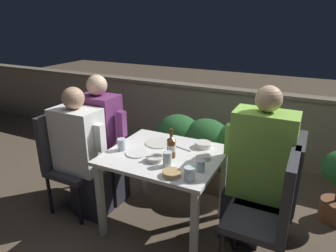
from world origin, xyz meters
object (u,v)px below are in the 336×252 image
(beer_bottle, at_px, (171,147))
(person_white_polo, at_px, (82,154))
(chair_right_near, at_px, (273,208))
(chair_left_far, at_px, (88,144))
(chair_left_near, at_px, (66,154))
(person_green_blouse, at_px, (256,169))
(chair_right_far, at_px, (282,186))
(person_purple_stripe, at_px, (104,140))

(beer_bottle, bearing_deg, person_white_polo, -172.55)
(chair_right_near, bearing_deg, chair_left_far, 170.87)
(chair_left_near, xyz_separation_m, person_green_blouse, (1.67, 0.30, 0.10))
(person_white_polo, relative_size, chair_right_far, 1.27)
(chair_left_near, relative_size, chair_right_near, 1.00)
(person_green_blouse, bearing_deg, chair_right_near, -60.54)
(person_white_polo, distance_m, person_green_blouse, 1.50)
(person_white_polo, height_order, person_purple_stripe, person_purple_stripe)
(person_purple_stripe, distance_m, chair_right_far, 1.64)
(person_white_polo, xyz_separation_m, person_purple_stripe, (0.03, 0.28, 0.04))
(person_purple_stripe, xyz_separation_m, beer_bottle, (0.81, -0.17, 0.16))
(chair_left_near, height_order, chair_left_far, same)
(chair_left_near, relative_size, beer_bottle, 3.98)
(chair_right_far, xyz_separation_m, person_green_blouse, (-0.20, 0.00, 0.10))
(person_green_blouse, relative_size, beer_bottle, 5.49)
(person_purple_stripe, xyz_separation_m, chair_right_near, (1.62, -0.29, -0.08))
(chair_right_far, xyz_separation_m, beer_bottle, (-0.83, -0.19, 0.24))
(chair_right_far, relative_size, person_green_blouse, 0.73)
(person_white_polo, distance_m, chair_right_near, 1.64)
(chair_left_far, height_order, person_green_blouse, person_green_blouse)
(chair_right_near, height_order, person_green_blouse, person_green_blouse)
(chair_left_near, xyz_separation_m, chair_left_far, (0.03, 0.28, 0.00))
(person_purple_stripe, height_order, chair_right_near, person_purple_stripe)
(chair_right_near, distance_m, person_green_blouse, 0.38)
(chair_left_far, bearing_deg, beer_bottle, -9.66)
(person_green_blouse, bearing_deg, person_white_polo, -168.30)
(chair_right_near, xyz_separation_m, chair_right_far, (0.02, 0.32, 0.00))
(person_purple_stripe, relative_size, chair_right_near, 1.33)
(chair_left_far, relative_size, person_purple_stripe, 0.75)
(person_purple_stripe, bearing_deg, beer_bottle, -12.03)
(chair_left_near, relative_size, person_purple_stripe, 0.75)
(person_purple_stripe, xyz_separation_m, chair_right_far, (1.64, 0.02, -0.08))
(chair_right_near, bearing_deg, chair_right_far, 85.79)
(person_white_polo, bearing_deg, person_green_blouse, 11.70)
(beer_bottle, bearing_deg, chair_right_near, -8.47)
(person_white_polo, xyz_separation_m, beer_bottle, (0.83, 0.11, 0.19))
(beer_bottle, bearing_deg, chair_left_near, -174.01)
(chair_left_far, bearing_deg, chair_right_near, -9.13)
(chair_left_far, bearing_deg, person_green_blouse, 0.80)
(chair_left_far, height_order, chair_right_near, same)
(person_white_polo, relative_size, chair_left_far, 1.27)
(chair_right_near, relative_size, chair_right_far, 1.00)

